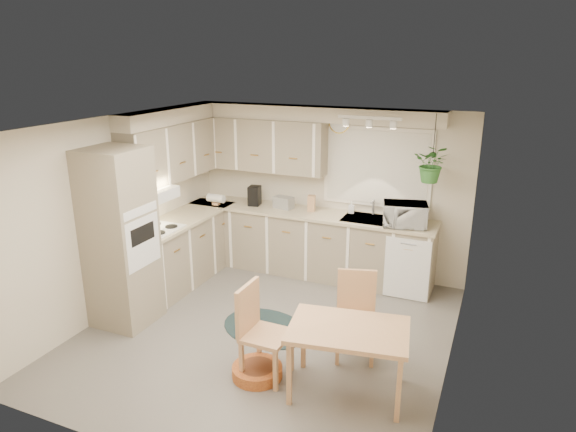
# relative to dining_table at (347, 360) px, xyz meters

# --- Properties ---
(floor) EXTENTS (4.20, 4.20, 0.00)m
(floor) POSITION_rel_dining_table_xyz_m (-1.16, 0.67, -0.34)
(floor) COLOR #5F5B54
(floor) RESTS_ON ground
(ceiling) EXTENTS (4.20, 4.20, 0.00)m
(ceiling) POSITION_rel_dining_table_xyz_m (-1.16, 0.67, 2.06)
(ceiling) COLOR white
(ceiling) RESTS_ON wall_back
(wall_back) EXTENTS (4.00, 0.04, 2.40)m
(wall_back) POSITION_rel_dining_table_xyz_m (-1.16, 2.77, 0.86)
(wall_back) COLOR beige
(wall_back) RESTS_ON floor
(wall_front) EXTENTS (4.00, 0.04, 2.40)m
(wall_front) POSITION_rel_dining_table_xyz_m (-1.16, -1.43, 0.86)
(wall_front) COLOR beige
(wall_front) RESTS_ON floor
(wall_left) EXTENTS (0.04, 4.20, 2.40)m
(wall_left) POSITION_rel_dining_table_xyz_m (-3.16, 0.67, 0.86)
(wall_left) COLOR beige
(wall_left) RESTS_ON floor
(wall_right) EXTENTS (0.04, 4.20, 2.40)m
(wall_right) POSITION_rel_dining_table_xyz_m (0.84, 0.67, 0.86)
(wall_right) COLOR beige
(wall_right) RESTS_ON floor
(base_cab_left) EXTENTS (0.60, 1.85, 0.90)m
(base_cab_left) POSITION_rel_dining_table_xyz_m (-2.86, 1.55, 0.11)
(base_cab_left) COLOR gray
(base_cab_left) RESTS_ON floor
(base_cab_back) EXTENTS (3.60, 0.60, 0.90)m
(base_cab_back) POSITION_rel_dining_table_xyz_m (-1.36, 2.47, 0.11)
(base_cab_back) COLOR gray
(base_cab_back) RESTS_ON floor
(counter_left) EXTENTS (0.64, 1.89, 0.04)m
(counter_left) POSITION_rel_dining_table_xyz_m (-2.85, 1.55, 0.58)
(counter_left) COLOR #C7BB91
(counter_left) RESTS_ON base_cab_left
(counter_back) EXTENTS (3.64, 0.64, 0.04)m
(counter_back) POSITION_rel_dining_table_xyz_m (-1.36, 2.46, 0.58)
(counter_back) COLOR #C7BB91
(counter_back) RESTS_ON base_cab_back
(oven_stack) EXTENTS (0.65, 0.65, 2.10)m
(oven_stack) POSITION_rel_dining_table_xyz_m (-2.84, 0.30, 0.71)
(oven_stack) COLOR gray
(oven_stack) RESTS_ON floor
(wall_oven_face) EXTENTS (0.02, 0.56, 0.58)m
(wall_oven_face) POSITION_rel_dining_table_xyz_m (-2.52, 0.30, 0.71)
(wall_oven_face) COLOR silver
(wall_oven_face) RESTS_ON oven_stack
(upper_cab_left) EXTENTS (0.35, 2.00, 0.75)m
(upper_cab_left) POSITION_rel_dining_table_xyz_m (-2.99, 1.67, 1.48)
(upper_cab_left) COLOR gray
(upper_cab_left) RESTS_ON wall_left
(upper_cab_back) EXTENTS (2.00, 0.35, 0.75)m
(upper_cab_back) POSITION_rel_dining_table_xyz_m (-2.16, 2.60, 1.48)
(upper_cab_back) COLOR gray
(upper_cab_back) RESTS_ON wall_back
(soffit_left) EXTENTS (0.30, 2.00, 0.20)m
(soffit_left) POSITION_rel_dining_table_xyz_m (-3.01, 1.67, 1.96)
(soffit_left) COLOR beige
(soffit_left) RESTS_ON wall_left
(soffit_back) EXTENTS (3.60, 0.30, 0.20)m
(soffit_back) POSITION_rel_dining_table_xyz_m (-1.36, 2.62, 1.96)
(soffit_back) COLOR beige
(soffit_back) RESTS_ON wall_back
(cooktop) EXTENTS (0.52, 0.58, 0.02)m
(cooktop) POSITION_rel_dining_table_xyz_m (-2.84, 0.97, 0.60)
(cooktop) COLOR silver
(cooktop) RESTS_ON counter_left
(range_hood) EXTENTS (0.40, 0.60, 0.14)m
(range_hood) POSITION_rel_dining_table_xyz_m (-2.86, 0.97, 1.06)
(range_hood) COLOR silver
(range_hood) RESTS_ON upper_cab_left
(window_blinds) EXTENTS (1.40, 0.02, 1.00)m
(window_blinds) POSITION_rel_dining_table_xyz_m (-0.46, 2.74, 1.26)
(window_blinds) COLOR white
(window_blinds) RESTS_ON wall_back
(window_frame) EXTENTS (1.50, 0.02, 1.10)m
(window_frame) POSITION_rel_dining_table_xyz_m (-0.46, 2.75, 1.26)
(window_frame) COLOR white
(window_frame) RESTS_ON wall_back
(sink) EXTENTS (0.70, 0.48, 0.10)m
(sink) POSITION_rel_dining_table_xyz_m (-0.46, 2.47, 0.56)
(sink) COLOR #999BA0
(sink) RESTS_ON counter_back
(dishwasher_front) EXTENTS (0.58, 0.02, 0.83)m
(dishwasher_front) POSITION_rel_dining_table_xyz_m (0.14, 2.16, 0.08)
(dishwasher_front) COLOR silver
(dishwasher_front) RESTS_ON base_cab_back
(track_light_bar) EXTENTS (0.80, 0.04, 0.04)m
(track_light_bar) POSITION_rel_dining_table_xyz_m (-0.46, 2.22, 1.99)
(track_light_bar) COLOR silver
(track_light_bar) RESTS_ON ceiling
(wall_clock) EXTENTS (0.30, 0.03, 0.30)m
(wall_clock) POSITION_rel_dining_table_xyz_m (-1.01, 2.74, 1.84)
(wall_clock) COLOR gold
(wall_clock) RESTS_ON wall_back
(dining_table) EXTENTS (1.19, 0.89, 0.69)m
(dining_table) POSITION_rel_dining_table_xyz_m (0.00, 0.00, 0.00)
(dining_table) COLOR tan
(dining_table) RESTS_ON floor
(chair_left) EXTENTS (0.46, 0.46, 0.96)m
(chair_left) POSITION_rel_dining_table_xyz_m (-0.81, -0.06, 0.14)
(chair_left) COLOR tan
(chair_left) RESTS_ON floor
(chair_back) EXTENTS (0.53, 0.53, 0.92)m
(chair_back) POSITION_rel_dining_table_xyz_m (-0.10, 0.62, 0.12)
(chair_back) COLOR tan
(chair_back) RESTS_ON floor
(braided_rug) EXTENTS (1.30, 1.12, 0.01)m
(braided_rug) POSITION_rel_dining_table_xyz_m (-1.22, 0.77, -0.34)
(braided_rug) COLOR black
(braided_rug) RESTS_ON floor
(pet_bed) EXTENTS (0.65, 0.65, 0.12)m
(pet_bed) POSITION_rel_dining_table_xyz_m (-0.89, -0.12, -0.29)
(pet_bed) COLOR #C36D27
(pet_bed) RESTS_ON floor
(microwave) EXTENTS (0.61, 0.43, 0.38)m
(microwave) POSITION_rel_dining_table_xyz_m (0.03, 2.37, 0.78)
(microwave) COLOR silver
(microwave) RESTS_ON counter_back
(soap_bottle) EXTENTS (0.11, 0.19, 0.08)m
(soap_bottle) POSITION_rel_dining_table_xyz_m (-0.76, 2.62, 0.64)
(soap_bottle) COLOR silver
(soap_bottle) RESTS_ON counter_back
(hanging_plant) EXTENTS (0.43, 0.48, 0.37)m
(hanging_plant) POSITION_rel_dining_table_xyz_m (0.32, 2.37, 1.39)
(hanging_plant) COLOR #2F6B2B
(hanging_plant) RESTS_ON ceiling
(coffee_maker) EXTENTS (0.19, 0.22, 0.28)m
(coffee_maker) POSITION_rel_dining_table_xyz_m (-2.20, 2.47, 0.74)
(coffee_maker) COLOR black
(coffee_maker) RESTS_ON counter_back
(toaster) EXTENTS (0.31, 0.22, 0.17)m
(toaster) POSITION_rel_dining_table_xyz_m (-1.74, 2.49, 0.68)
(toaster) COLOR #999BA0
(toaster) RESTS_ON counter_back
(knife_block) EXTENTS (0.12, 0.12, 0.23)m
(knife_block) POSITION_rel_dining_table_xyz_m (-1.32, 2.52, 0.71)
(knife_block) COLOR tan
(knife_block) RESTS_ON counter_back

